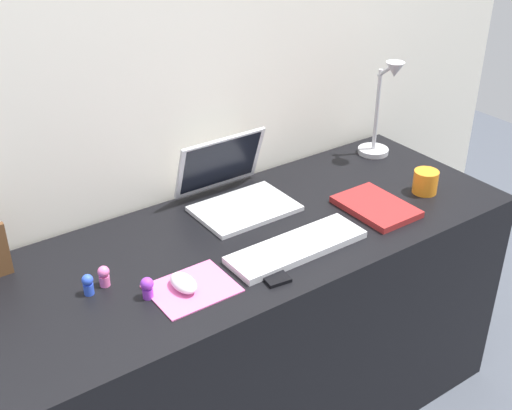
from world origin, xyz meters
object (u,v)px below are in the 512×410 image
object	(u,v)px
toy_figurine_purple	(147,287)
cell_phone	(270,271)
notebook_pad	(376,207)
desk_lamp	(383,111)
toy_figurine_blue	(88,284)
mouse	(183,283)
laptop	(234,188)
coffee_mug	(425,182)
keyboard	(297,247)
toy_figurine_pink	(104,275)

from	to	relation	value
toy_figurine_purple	cell_phone	bearing A→B (deg)	-16.05
cell_phone	notebook_pad	xyz separation A→B (m)	(0.47, 0.08, 0.01)
cell_phone	toy_figurine_purple	world-z (taller)	toy_figurine_purple
desk_lamp	notebook_pad	bearing A→B (deg)	-135.49
cell_phone	toy_figurine_blue	size ratio (longest dim) A/B	2.23
mouse	toy_figurine_purple	distance (m)	0.09
notebook_pad	toy_figurine_blue	size ratio (longest dim) A/B	4.18
notebook_pad	laptop	bearing A→B (deg)	139.13
notebook_pad	coffee_mug	bearing A→B (deg)	-2.02
keyboard	coffee_mug	world-z (taller)	coffee_mug
keyboard	mouse	xyz separation A→B (m)	(-0.35, 0.02, 0.01)
notebook_pad	mouse	bearing A→B (deg)	-178.54
mouse	coffee_mug	xyz separation A→B (m)	(0.90, 0.01, 0.02)
cell_phone	toy_figurine_blue	distance (m)	0.47
laptop	mouse	bearing A→B (deg)	-139.24
keyboard	cell_phone	xyz separation A→B (m)	(-0.13, -0.04, -0.01)
cell_phone	coffee_mug	distance (m)	0.68
keyboard	desk_lamp	size ratio (longest dim) A/B	1.15
mouse	toy_figurine_pink	xyz separation A→B (m)	(-0.16, 0.13, 0.01)
mouse	desk_lamp	distance (m)	1.03
cell_phone	laptop	bearing A→B (deg)	77.81
desk_lamp	toy_figurine_pink	xyz separation A→B (m)	(-1.13, -0.16, -0.14)
cell_phone	toy_figurine_pink	size ratio (longest dim) A/B	2.23
keyboard	notebook_pad	world-z (taller)	same
desk_lamp	coffee_mug	xyz separation A→B (m)	(-0.08, -0.29, -0.13)
notebook_pad	coffee_mug	xyz separation A→B (m)	(0.21, -0.01, 0.03)
cell_phone	toy_figurine_blue	xyz separation A→B (m)	(-0.42, 0.19, 0.03)
keyboard	toy_figurine_purple	xyz separation A→B (m)	(-0.44, 0.04, 0.02)
laptop	desk_lamp	distance (m)	0.63
keyboard	toy_figurine_blue	world-z (taller)	toy_figurine_blue
laptop	toy_figurine_purple	xyz separation A→B (m)	(-0.44, -0.28, -0.02)
notebook_pad	toy_figurine_purple	bearing A→B (deg)	179.62
laptop	mouse	distance (m)	0.47
toy_figurine_pink	toy_figurine_blue	world-z (taller)	same
toy_figurine_blue	toy_figurine_purple	distance (m)	0.15
mouse	notebook_pad	xyz separation A→B (m)	(0.69, 0.02, -0.01)
coffee_mug	toy_figurine_pink	size ratio (longest dim) A/B	1.38
laptop	keyboard	world-z (taller)	laptop
laptop	coffee_mug	size ratio (longest dim) A/B	3.79
coffee_mug	desk_lamp	bearing A→B (deg)	75.15
toy_figurine_pink	coffee_mug	bearing A→B (deg)	-6.70
laptop	toy_figurine_purple	world-z (taller)	laptop
toy_figurine_blue	toy_figurine_purple	xyz separation A→B (m)	(0.11, -0.10, 0.00)
laptop	keyboard	size ratio (longest dim) A/B	0.73
laptop	cell_phone	world-z (taller)	laptop
laptop	desk_lamp	xyz separation A→B (m)	(0.62, -0.01, 0.12)
toy_figurine_blue	toy_figurine_purple	size ratio (longest dim) A/B	0.98
cell_phone	desk_lamp	xyz separation A→B (m)	(0.75, 0.36, 0.16)
notebook_pad	toy_figurine_pink	distance (m)	0.85
keyboard	cell_phone	size ratio (longest dim) A/B	3.20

